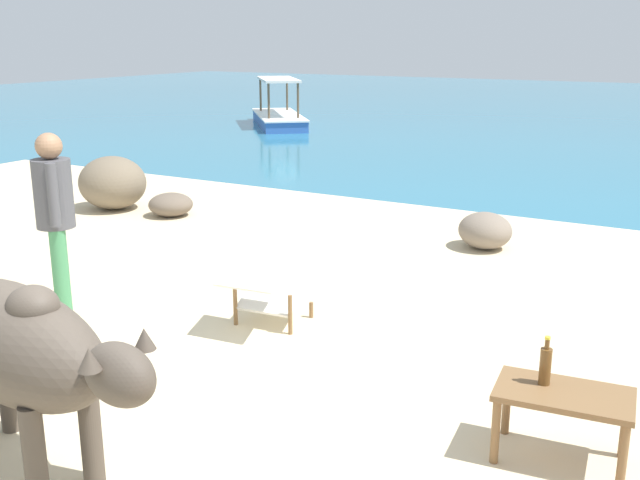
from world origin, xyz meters
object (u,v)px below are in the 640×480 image
(deck_chair_near, at_px, (265,284))
(boat_blue, at_px, (279,116))
(cow, at_px, (16,346))
(bottle, at_px, (545,365))
(person_standing, at_px, (55,213))
(low_bench_table, at_px, (563,403))

(deck_chair_near, bearing_deg, boat_blue, 26.60)
(cow, xyz_separation_m, bottle, (2.48, 1.63, -0.21))
(deck_chair_near, height_order, boat_blue, boat_blue)
(person_standing, distance_m, boat_blue, 14.72)
(low_bench_table, height_order, deck_chair_near, deck_chair_near)
(bottle, bearing_deg, person_standing, 177.93)
(person_standing, bearing_deg, cow, 84.48)
(low_bench_table, distance_m, boat_blue, 17.11)
(person_standing, relative_size, boat_blue, 0.45)
(cow, bearing_deg, boat_blue, 127.78)
(cow, bearing_deg, person_standing, 143.31)
(low_bench_table, relative_size, deck_chair_near, 0.98)
(cow, distance_m, boat_blue, 17.04)
(cow, relative_size, person_standing, 1.27)
(low_bench_table, xyz_separation_m, bottle, (-0.13, 0.04, 0.19))
(bottle, bearing_deg, boat_blue, 127.69)
(bottle, xyz_separation_m, deck_chair_near, (-2.49, 0.83, -0.17))
(deck_chair_near, xyz_separation_m, boat_blue, (-7.90, 12.63, -0.13))
(cow, relative_size, bottle, 6.98)
(cow, distance_m, low_bench_table, 3.07)
(bottle, height_order, person_standing, person_standing)
(deck_chair_near, bearing_deg, person_standing, 106.93)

